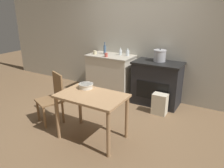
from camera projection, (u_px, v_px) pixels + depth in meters
ground_plane at (101, 122)px, 3.93m from camera, size 14.00×14.00×0.00m
wall_back at (139, 40)px, 4.79m from camera, size 8.00×0.07×2.55m
counter_cabinet at (111, 75)px, 5.04m from camera, size 1.04×0.62×0.93m
stove at (157, 83)px, 4.54m from camera, size 0.99×0.59×0.90m
work_table at (92, 102)px, 3.26m from camera, size 1.01×0.65×0.73m
chair at (53, 97)px, 3.84m from camera, size 0.52×0.52×0.88m
flour_sack at (160, 104)px, 4.17m from camera, size 0.28×0.19×0.41m
stock_pot at (160, 56)px, 4.41m from camera, size 0.25×0.25×0.26m
mixing_bowl_large at (86, 86)px, 3.47m from camera, size 0.23×0.23×0.08m
bottle_far_left at (128, 53)px, 4.80m from camera, size 0.08×0.08×0.16m
bottle_left at (120, 52)px, 4.88m from camera, size 0.06×0.06×0.16m
bottle_mid_left at (105, 49)px, 4.97m from camera, size 0.06×0.06×0.27m
cup_center_left at (95, 52)px, 4.96m from camera, size 0.08×0.08×0.08m
cup_center at (106, 55)px, 4.69m from camera, size 0.07×0.07×0.09m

